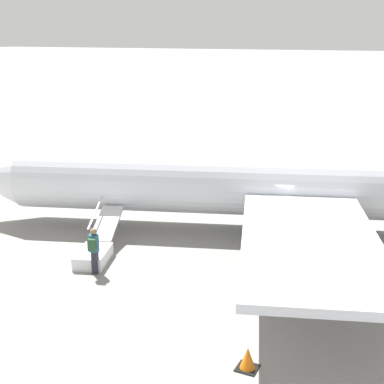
% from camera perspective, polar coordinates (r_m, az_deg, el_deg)
% --- Properties ---
extents(ground_plane, '(600.00, 600.00, 0.00)m').
position_cam_1_polar(ground_plane, '(24.09, 8.27, -4.10)').
color(ground_plane, gray).
extents(airplane_main, '(28.45, 21.94, 7.25)m').
position_cam_1_polar(airplane_main, '(23.47, 10.83, 0.81)').
color(airplane_main, silver).
rests_on(airplane_main, ground).
extents(boarding_stairs, '(2.27, 4.13, 1.77)m').
position_cam_1_polar(boarding_stairs, '(21.17, -10.19, -6.02)').
color(boarding_stairs, silver).
rests_on(boarding_stairs, ground).
extents(passenger, '(0.43, 0.57, 1.74)m').
position_cam_1_polar(passenger, '(19.65, -10.40, -5.87)').
color(passenger, '#23232D').
rests_on(passenger, ground).
extents(traffic_cone_near_cart, '(0.56, 0.56, 0.61)m').
position_cam_1_polar(traffic_cone_near_cart, '(14.59, 5.95, -17.30)').
color(traffic_cone_near_cart, black).
rests_on(traffic_cone_near_cart, ground).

